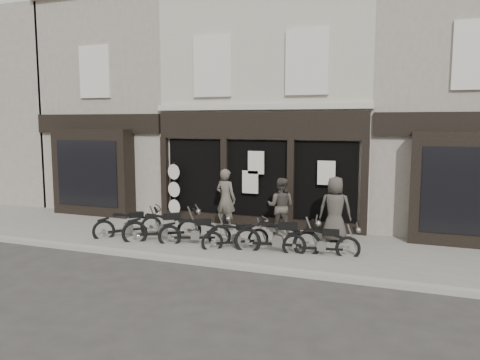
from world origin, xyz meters
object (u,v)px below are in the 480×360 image
(man_centre, at_px, (281,206))
(advert_sign_post, at_px, (174,194))
(motorcycle_0, at_px, (129,226))
(motorcycle_3, at_px, (236,238))
(motorcycle_5, at_px, (322,245))
(man_left, at_px, (226,199))
(man_right, at_px, (335,209))
(motorcycle_2, at_px, (195,234))
(motorcycle_4, at_px, (278,240))
(motorcycle_1, at_px, (163,229))

(man_centre, xyz_separation_m, advert_sign_post, (-4.00, 0.60, 0.06))
(motorcycle_0, distance_m, advert_sign_post, 2.48)
(motorcycle_3, bearing_deg, motorcycle_5, -33.52)
(man_left, relative_size, man_right, 1.03)
(man_left, xyz_separation_m, advert_sign_post, (-2.14, 0.49, -0.04))
(motorcycle_0, xyz_separation_m, motorcycle_2, (2.32, -0.12, -0.00))
(motorcycle_4, xyz_separation_m, man_left, (-2.33, 2.01, 0.66))
(motorcycle_3, distance_m, man_centre, 2.10)
(motorcycle_3, height_order, man_centre, man_centre)
(motorcycle_4, relative_size, motorcycle_5, 1.15)
(motorcycle_1, height_order, man_centre, man_centre)
(motorcycle_2, relative_size, advert_sign_post, 0.91)
(motorcycle_2, relative_size, man_left, 1.01)
(motorcycle_0, relative_size, motorcycle_1, 0.81)
(advert_sign_post, bearing_deg, man_centre, 5.29)
(motorcycle_2, xyz_separation_m, man_centre, (1.97, 1.90, 0.60))
(motorcycle_4, bearing_deg, man_right, 44.12)
(motorcycle_0, xyz_separation_m, man_right, (5.99, 1.51, 0.67))
(man_right, bearing_deg, man_centre, -13.67)
(motorcycle_3, bearing_deg, motorcycle_4, -37.75)
(motorcycle_1, xyz_separation_m, man_centre, (3.03, 1.90, 0.56))
(man_right, bearing_deg, motorcycle_0, 9.40)
(motorcycle_3, relative_size, advert_sign_post, 0.76)
(motorcycle_2, height_order, motorcycle_5, motorcycle_2)
(motorcycle_3, bearing_deg, man_left, 83.96)
(motorcycle_0, bearing_deg, motorcycle_1, -50.42)
(motorcycle_1, xyz_separation_m, motorcycle_4, (3.49, -0.01, 0.00))
(motorcycle_1, bearing_deg, motorcycle_5, -31.06)
(motorcycle_2, xyz_separation_m, advert_sign_post, (-2.03, 2.50, 0.67))
(motorcycle_4, xyz_separation_m, motorcycle_5, (1.15, 0.14, -0.06))
(motorcycle_4, bearing_deg, man_left, 130.22)
(motorcycle_0, relative_size, motorcycle_4, 0.71)
(motorcycle_0, distance_m, motorcycle_5, 5.91)
(man_left, bearing_deg, motorcycle_5, 164.16)
(motorcycle_2, bearing_deg, motorcycle_0, 155.69)
(advert_sign_post, bearing_deg, motorcycle_0, -83.17)
(man_left, bearing_deg, motorcycle_3, 132.28)
(motorcycle_1, height_order, advert_sign_post, advert_sign_post)
(motorcycle_1, xyz_separation_m, advert_sign_post, (-0.98, 2.49, 0.62))
(advert_sign_post, bearing_deg, man_right, 5.17)
(motorcycle_0, xyz_separation_m, advert_sign_post, (0.29, 2.38, 0.66))
(motorcycle_2, distance_m, man_right, 4.07)
(man_centre, bearing_deg, man_left, -5.38)
(motorcycle_0, height_order, motorcycle_1, motorcycle_1)
(man_left, xyz_separation_m, man_right, (3.56, -0.37, -0.03))
(motorcycle_0, xyz_separation_m, man_centre, (4.29, 1.78, 0.60))
(motorcycle_3, distance_m, man_right, 3.00)
(motorcycle_2, xyz_separation_m, motorcycle_3, (1.24, 0.04, -0.03))
(motorcycle_0, distance_m, man_centre, 4.68)
(motorcycle_2, distance_m, motorcycle_4, 2.44)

